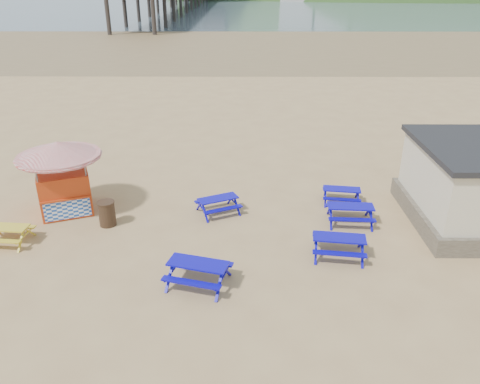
{
  "coord_description": "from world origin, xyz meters",
  "views": [
    {
      "loc": [
        0.2,
        -15.3,
        8.78
      ],
      "look_at": [
        0.09,
        1.5,
        1.0
      ],
      "focal_mm": 35.0,
      "sensor_mm": 36.0,
      "label": 1
    }
  ],
  "objects_px": {
    "picnic_table_blue_a": "(218,205)",
    "picnic_table_yellow": "(7,235)",
    "ice_cream_kiosk": "(61,168)",
    "litter_bin": "(107,213)",
    "picnic_table_blue_b": "(341,196)"
  },
  "relations": [
    {
      "from": "picnic_table_blue_a",
      "to": "picnic_table_blue_b",
      "type": "height_order",
      "value": "picnic_table_blue_a"
    },
    {
      "from": "picnic_table_blue_b",
      "to": "ice_cream_kiosk",
      "type": "distance_m",
      "value": 11.52
    },
    {
      "from": "picnic_table_yellow",
      "to": "picnic_table_blue_b",
      "type": "bearing_deg",
      "value": 20.01
    },
    {
      "from": "picnic_table_blue_a",
      "to": "litter_bin",
      "type": "height_order",
      "value": "litter_bin"
    },
    {
      "from": "ice_cream_kiosk",
      "to": "litter_bin",
      "type": "height_order",
      "value": "ice_cream_kiosk"
    },
    {
      "from": "ice_cream_kiosk",
      "to": "picnic_table_blue_a",
      "type": "bearing_deg",
      "value": -23.57
    },
    {
      "from": "picnic_table_blue_a",
      "to": "picnic_table_yellow",
      "type": "bearing_deg",
      "value": 172.79
    },
    {
      "from": "picnic_table_yellow",
      "to": "picnic_table_blue_a",
      "type": "bearing_deg",
      "value": 22.86
    },
    {
      "from": "picnic_table_blue_a",
      "to": "ice_cream_kiosk",
      "type": "xyz_separation_m",
      "value": [
        -6.21,
        0.21,
        1.53
      ]
    },
    {
      "from": "litter_bin",
      "to": "picnic_table_blue_a",
      "type": "bearing_deg",
      "value": 13.91
    },
    {
      "from": "picnic_table_blue_b",
      "to": "picnic_table_blue_a",
      "type": "bearing_deg",
      "value": -161.18
    },
    {
      "from": "picnic_table_yellow",
      "to": "ice_cream_kiosk",
      "type": "relative_size",
      "value": 0.39
    },
    {
      "from": "picnic_table_blue_a",
      "to": "ice_cream_kiosk",
      "type": "height_order",
      "value": "ice_cream_kiosk"
    },
    {
      "from": "picnic_table_blue_b",
      "to": "litter_bin",
      "type": "height_order",
      "value": "litter_bin"
    },
    {
      "from": "picnic_table_blue_a",
      "to": "picnic_table_yellow",
      "type": "xyz_separation_m",
      "value": [
        -7.48,
        -2.41,
        -0.0
      ]
    }
  ]
}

